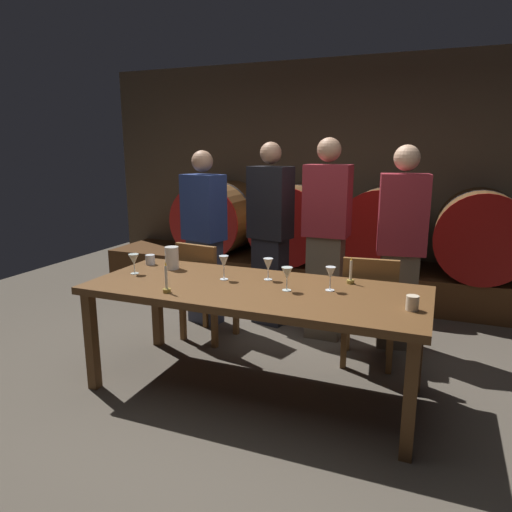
{
  "coord_description": "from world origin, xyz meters",
  "views": [
    {
      "loc": [
        1.09,
        -2.71,
        1.66
      ],
      "look_at": [
        -0.16,
        0.41,
        0.88
      ],
      "focal_mm": 32.76,
      "sensor_mm": 36.0,
      "label": 1
    }
  ],
  "objects_px": {
    "wine_barrel_center_left": "(296,222)",
    "wine_barrel_center_right": "(384,228)",
    "candle_left": "(167,284)",
    "wine_glass_far_right": "(330,274)",
    "guest_far_left": "(204,237)",
    "cup_left": "(150,260)",
    "dining_table": "(254,296)",
    "wine_glass_left": "(224,263)",
    "wine_glass_center": "(268,265)",
    "wine_barrel_far_right": "(480,233)",
    "wine_glass_right": "(287,274)",
    "chair_right": "(369,306)",
    "pitcher": "(172,258)",
    "wine_glass_far_left": "(134,260)",
    "guest_center_left": "(270,234)",
    "cup_right": "(412,303)",
    "chair_left": "(204,287)",
    "candle_right": "(351,276)",
    "guest_center_right": "(326,239)",
    "wine_barrel_far_left": "(220,218)",
    "guest_far_right": "(401,247)"
  },
  "relations": [
    {
      "from": "guest_far_left",
      "to": "cup_left",
      "type": "height_order",
      "value": "guest_far_left"
    },
    {
      "from": "wine_barrel_far_left",
      "to": "chair_right",
      "type": "height_order",
      "value": "wine_barrel_far_left"
    },
    {
      "from": "candle_right",
      "to": "wine_glass_left",
      "type": "distance_m",
      "value": 0.89
    },
    {
      "from": "guest_center_right",
      "to": "wine_glass_right",
      "type": "distance_m",
      "value": 1.11
    },
    {
      "from": "guest_far_right",
      "to": "candle_left",
      "type": "height_order",
      "value": "guest_far_right"
    },
    {
      "from": "chair_right",
      "to": "cup_left",
      "type": "xyz_separation_m",
      "value": [
        -1.68,
        -0.4,
        0.3
      ]
    },
    {
      "from": "guest_far_right",
      "to": "cup_left",
      "type": "distance_m",
      "value": 2.04
    },
    {
      "from": "guest_far_left",
      "to": "wine_glass_right",
      "type": "height_order",
      "value": "guest_far_left"
    },
    {
      "from": "wine_glass_right",
      "to": "chair_right",
      "type": "bearing_deg",
      "value": 56.32
    },
    {
      "from": "candle_left",
      "to": "wine_glass_far_left",
      "type": "relative_size",
      "value": 1.36
    },
    {
      "from": "candle_left",
      "to": "wine_glass_far_right",
      "type": "relative_size",
      "value": 1.27
    },
    {
      "from": "guest_far_left",
      "to": "dining_table",
      "type": "bearing_deg",
      "value": 147.57
    },
    {
      "from": "candle_right",
      "to": "wine_glass_far_left",
      "type": "distance_m",
      "value": 1.58
    },
    {
      "from": "guest_center_left",
      "to": "candle_left",
      "type": "bearing_deg",
      "value": 97.05
    },
    {
      "from": "guest_center_right",
      "to": "wine_glass_far_right",
      "type": "xyz_separation_m",
      "value": [
        0.27,
        -1.0,
        -0.03
      ]
    },
    {
      "from": "cup_right",
      "to": "wine_glass_far_left",
      "type": "bearing_deg",
      "value": 177.75
    },
    {
      "from": "candle_right",
      "to": "wine_barrel_center_left",
      "type": "bearing_deg",
      "value": 116.18
    },
    {
      "from": "wine_barrel_center_left",
      "to": "wine_glass_far_right",
      "type": "distance_m",
      "value": 2.49
    },
    {
      "from": "wine_barrel_center_left",
      "to": "wine_glass_left",
      "type": "height_order",
      "value": "wine_barrel_center_left"
    },
    {
      "from": "wine_barrel_far_left",
      "to": "wine_glass_center",
      "type": "relative_size",
      "value": 6.02
    },
    {
      "from": "guest_center_left",
      "to": "candle_left",
      "type": "distance_m",
      "value": 1.59
    },
    {
      "from": "wine_barrel_far_right",
      "to": "wine_barrel_center_right",
      "type": "bearing_deg",
      "value": 180.0
    },
    {
      "from": "chair_left",
      "to": "wine_glass_far_left",
      "type": "height_order",
      "value": "wine_glass_far_left"
    },
    {
      "from": "dining_table",
      "to": "pitcher",
      "type": "height_order",
      "value": "pitcher"
    },
    {
      "from": "dining_table",
      "to": "wine_glass_left",
      "type": "height_order",
      "value": "wine_glass_left"
    },
    {
      "from": "dining_table",
      "to": "wine_glass_far_right",
      "type": "relative_size",
      "value": 14.23
    },
    {
      "from": "candle_right",
      "to": "wine_glass_left",
      "type": "xyz_separation_m",
      "value": [
        -0.85,
        -0.23,
        0.07
      ]
    },
    {
      "from": "chair_right",
      "to": "wine_glass_left",
      "type": "height_order",
      "value": "wine_glass_left"
    },
    {
      "from": "chair_left",
      "to": "cup_left",
      "type": "relative_size",
      "value": 11.1
    },
    {
      "from": "candle_right",
      "to": "pitcher",
      "type": "height_order",
      "value": "candle_right"
    },
    {
      "from": "guest_center_left",
      "to": "wine_glass_far_left",
      "type": "bearing_deg",
      "value": 76.21
    },
    {
      "from": "candle_left",
      "to": "cup_left",
      "type": "bearing_deg",
      "value": 131.69
    },
    {
      "from": "wine_barrel_center_left",
      "to": "wine_barrel_center_right",
      "type": "xyz_separation_m",
      "value": [
        1.0,
        0.0,
        0.0
      ]
    },
    {
      "from": "cup_left",
      "to": "wine_glass_far_left",
      "type": "bearing_deg",
      "value": -79.25
    },
    {
      "from": "wine_glass_far_left",
      "to": "wine_glass_left",
      "type": "relative_size",
      "value": 0.86
    },
    {
      "from": "wine_barrel_center_right",
      "to": "wine_glass_far_right",
      "type": "relative_size",
      "value": 5.86
    },
    {
      "from": "guest_far_left",
      "to": "cup_right",
      "type": "bearing_deg",
      "value": 165.59
    },
    {
      "from": "chair_left",
      "to": "candle_left",
      "type": "distance_m",
      "value": 1.06
    },
    {
      "from": "guest_center_left",
      "to": "wine_glass_center",
      "type": "distance_m",
      "value": 1.12
    },
    {
      "from": "wine_glass_left",
      "to": "wine_glass_far_left",
      "type": "bearing_deg",
      "value": -171.55
    },
    {
      "from": "wine_barrel_center_right",
      "to": "dining_table",
      "type": "height_order",
      "value": "wine_barrel_center_right"
    },
    {
      "from": "wine_barrel_far_right",
      "to": "wine_glass_far_left",
      "type": "height_order",
      "value": "wine_barrel_far_right"
    },
    {
      "from": "candle_left",
      "to": "wine_barrel_far_left",
      "type": "bearing_deg",
      "value": 109.28
    },
    {
      "from": "guest_far_left",
      "to": "cup_left",
      "type": "xyz_separation_m",
      "value": [
        -0.07,
        -0.78,
        -0.05
      ]
    },
    {
      "from": "wine_barrel_far_right",
      "to": "wine_glass_right",
      "type": "distance_m",
      "value": 2.73
    },
    {
      "from": "chair_right",
      "to": "pitcher",
      "type": "bearing_deg",
      "value": 11.29
    },
    {
      "from": "wine_glass_left",
      "to": "cup_right",
      "type": "relative_size",
      "value": 2.01
    },
    {
      "from": "wine_glass_center",
      "to": "wine_glass_far_right",
      "type": "distance_m",
      "value": 0.48
    },
    {
      "from": "wine_glass_right",
      "to": "chair_left",
      "type": "bearing_deg",
      "value": 145.91
    },
    {
      "from": "wine_barrel_center_left",
      "to": "wine_glass_far_right",
      "type": "height_order",
      "value": "wine_barrel_center_left"
    }
  ]
}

